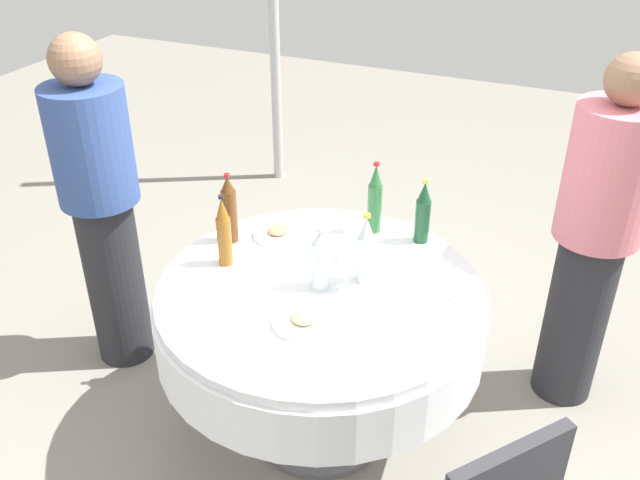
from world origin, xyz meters
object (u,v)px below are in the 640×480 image
bottle_clear_outer (365,250)px  person_front (595,236)px  bottle_dark_green_far (423,213)px  person_outer (102,205)px  wine_glass_west (353,237)px  wine_glass_far (347,262)px  bottle_green_rear (375,200)px  plate_inner (305,320)px  bottle_brown_west (229,210)px  dining_table (320,319)px  plate_left (279,233)px  bottle_clear_front (321,260)px  bottle_amber_south (224,233)px

bottle_clear_outer → person_front: bearing=126.0°
bottle_dark_green_far → person_outer: person_outer is taller
bottle_dark_green_far → wine_glass_west: bottle_dark_green_far is taller
bottle_clear_outer → bottle_dark_green_far: bottle_clear_outer is taller
wine_glass_far → bottle_green_rear: bearing=-173.1°
bottle_dark_green_far → person_outer: 1.38m
wine_glass_west → person_front: person_front is taller
wine_glass_far → plate_inner: (0.25, -0.06, -0.11)m
person_outer → person_front: size_ratio=1.00×
bottle_brown_west → wine_glass_west: bearing=97.2°
wine_glass_west → plate_inner: size_ratio=0.60×
bottle_dark_green_far → person_front: bearing=107.0°
bottle_green_rear → plate_inner: (0.70, -0.00, -0.14)m
bottle_green_rear → bottle_brown_west: size_ratio=1.04×
dining_table → person_outer: 1.10m
wine_glass_far → plate_inner: size_ratio=0.70×
dining_table → bottle_green_rear: 0.56m
person_outer → bottle_brown_west: bearing=-78.4°
bottle_dark_green_far → plate_left: (0.20, -0.56, -0.12)m
bottle_clear_front → bottle_green_rear: bearing=175.1°
bottle_green_rear → wine_glass_west: 0.25m
bottle_clear_outer → bottle_brown_west: bottle_brown_west is taller
person_front → dining_table: bearing=-90.0°
wine_glass_far → bottle_clear_front: bearing=-77.3°
bottle_green_rear → wine_glass_far: bearing=6.9°
plate_inner → wine_glass_far: bearing=167.3°
wine_glass_far → person_front: (-0.65, 0.82, -0.05)m
dining_table → bottle_amber_south: size_ratio=4.20×
bottle_brown_west → plate_left: size_ratio=1.43×
bottle_clear_outer → bottle_green_rear: 0.38m
bottle_clear_outer → bottle_green_rear: bottle_green_rear is taller
plate_inner → bottle_clear_outer: bearing=164.2°
bottle_clear_front → bottle_clear_outer: bearing=129.2°
dining_table → person_outer: bearing=-95.0°
bottle_clear_front → bottle_green_rear: (-0.47, 0.04, 0.03)m
bottle_green_rear → bottle_brown_west: 0.60m
person_outer → bottle_amber_south: bearing=-93.2°
bottle_amber_south → bottle_green_rear: bearing=137.0°
bottle_clear_front → bottle_brown_west: 0.50m
bottle_dark_green_far → bottle_amber_south: (0.48, -0.65, 0.01)m
bottle_clear_front → wine_glass_far: 0.10m
wine_glass_far → bottle_brown_west: bearing=-103.7°
bottle_dark_green_far → plate_inner: size_ratio=1.19×
dining_table → bottle_amber_south: 0.50m
wine_glass_west → person_front: size_ratio=0.09×
bottle_clear_outer → bottle_green_rear: size_ratio=0.89×
bottle_brown_west → person_front: size_ratio=0.20×
dining_table → bottle_clear_front: bearing=145.0°
bottle_clear_outer → person_outer: (0.02, -1.21, -0.06)m
bottle_dark_green_far → wine_glass_west: bearing=-40.3°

